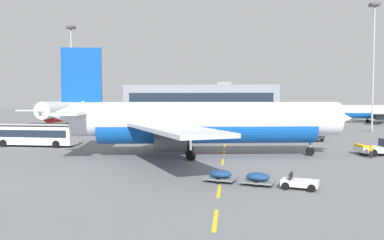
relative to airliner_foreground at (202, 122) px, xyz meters
The scene contains 12 objects.
ground 32.67m from the airliner_foreground, 41.14° to the left, with size 400.00×400.00×0.00m, color slate.
apron_paint_markings 19.79m from the airliner_foreground, 82.82° to the left, with size 8.00×95.92×0.01m.
airliner_foreground is the anchor object (origin of this frame).
airliner_mid_left 78.62m from the airliner_foreground, 59.62° to the left, with size 26.99×26.77×9.46m.
airliner_far_center 57.97m from the airliner_foreground, 125.35° to the left, with size 33.15×33.46×11.72m.
apron_shuttle_bus 25.22m from the airliner_foreground, 162.49° to the left, with size 12.15×3.49×3.00m.
fuel_service_truck 25.52m from the airliner_foreground, 51.30° to the left, with size 3.18×7.19×3.14m.
baggage_train 16.01m from the airliner_foreground, 70.03° to the right, with size 8.64×4.04×1.14m.
ground_crew_worker 18.83m from the airliner_foreground, ahead, with size 0.55×0.52×1.67m.
apron_light_mast_near 55.48m from the airliner_foreground, 127.26° to the left, with size 1.80×1.80×22.96m.
apron_light_mast_far 49.20m from the airliner_foreground, 49.71° to the left, with size 1.80×1.80×25.07m.
terminal_satellite 129.22m from the airliner_foreground, 94.03° to the left, with size 63.27×27.66×13.80m.
Camera 1 is at (18.81, -26.33, 6.58)m, focal length 37.38 mm.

